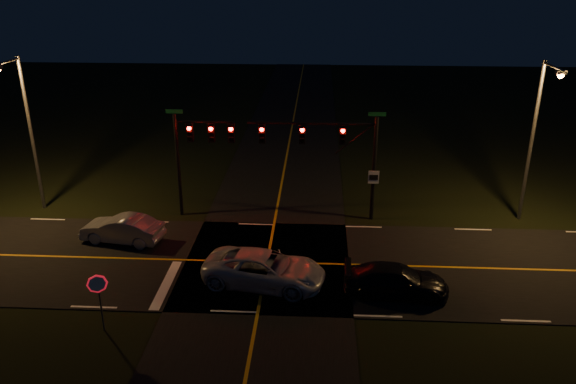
# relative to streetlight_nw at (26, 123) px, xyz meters

# --- Properties ---
(ground) EXTENTS (120.00, 120.00, 0.00)m
(ground) POSITION_rel_streetlight_nw_xyz_m (14.00, -5.64, -5.34)
(ground) COLOR black
(ground) RESTS_ON ground
(road_ew) EXTENTS (120.00, 9.00, 0.04)m
(road_ew) POSITION_rel_streetlight_nw_xyz_m (14.00, -5.64, -5.32)
(road_ew) COLOR black
(road_ew) RESTS_ON ground
(road_ns) EXTENTS (8.00, 120.00, 0.04)m
(road_ns) POSITION_rel_streetlight_nw_xyz_m (14.00, -5.64, -5.32)
(road_ns) COLOR black
(road_ns) RESTS_ON ground
(lane_markings) EXTENTS (120.00, 120.00, 0.01)m
(lane_markings) POSITION_rel_streetlight_nw_xyz_m (14.24, -5.74, -5.30)
(lane_markings) COLOR gold
(lane_markings) RESTS_ON ground
(streetlight_nw) EXTENTS (0.50, 2.46, 9.00)m
(streetlight_nw) POSITION_rel_streetlight_nw_xyz_m (0.00, 0.00, 0.00)
(streetlight_nw) COLOR #565A5E
(streetlight_nw) RESTS_ON ground
(streetlight_ne) EXTENTS (0.50, 2.46, 9.00)m
(streetlight_ne) POSITION_rel_streetlight_nw_xyz_m (28.00, 0.00, 0.00)
(streetlight_ne) COLOR #565A5E
(streetlight_ne) RESTS_ON ground
(signal_mast_ne) EXTENTS (7.47, 0.41, 6.26)m
(signal_mast_ne) POSITION_rel_streetlight_nw_xyz_m (17.14, -0.15, -0.99)
(signal_mast_ne) COLOR black
(signal_mast_ne) RESTS_ON ground
(signal_mast_nw) EXTENTS (3.77, 0.41, 6.26)m
(signal_mast_nw) POSITION_rel_streetlight_nw_xyz_m (9.61, -0.14, -1.09)
(signal_mast_nw) COLOR black
(signal_mast_nw) RESTS_ON ground
(stop_sign) EXTENTS (0.75, 0.33, 2.55)m
(stop_sign) POSITION_rel_streetlight_nw_xyz_m (8.00, -11.47, -3.51)
(stop_sign) COLOR #565A5E
(stop_sign) RESTS_ON ground
(pickup_white) EXTENTS (4.51, 6.41, 1.53)m
(pickup_white) POSITION_rel_streetlight_nw_xyz_m (14.08, -7.65, -4.58)
(pickup_white) COLOR #BCBBC0
(pickup_white) RESTS_ON ground
(suv_dark) EXTENTS (2.34, 4.77, 1.33)m
(suv_dark) POSITION_rel_streetlight_nw_xyz_m (19.91, -8.12, -4.68)
(suv_dark) COLOR black
(suv_dark) RESTS_ON ground
(sedan_silver) EXTENTS (2.93, 4.80, 1.42)m
(sedan_silver) POSITION_rel_streetlight_nw_xyz_m (6.24, -3.81, -4.64)
(sedan_silver) COLOR gray
(sedan_silver) RESTS_ON ground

